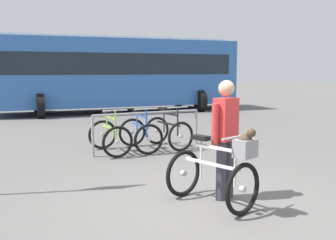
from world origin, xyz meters
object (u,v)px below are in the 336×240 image
Objects in this scene: racked_bike_blue at (140,134)px; bus_distant at (118,70)px; featured_bicycle at (218,171)px; racked_bike_lime at (110,136)px; person_with_featured_bike at (226,134)px; racked_bike_black at (168,132)px.

bus_distant is at bearing 72.69° from racked_bike_blue.
bus_distant reaches higher than featured_bicycle.
racked_bike_lime is 8.67m from bus_distant.
bus_distant is (3.05, 11.78, 1.25)m from featured_bicycle.
person_with_featured_bike is (0.42, -3.57, 0.54)m from racked_bike_lime.
featured_bicycle is at bearing -108.39° from racked_bike_black.
bus_distant reaches higher than racked_bike_blue.
bus_distant is (2.48, 7.95, 1.37)m from racked_bike_blue.
person_with_featured_bike is at bearing -83.30° from racked_bike_lime.
person_with_featured_bike is (-0.98, -3.56, 0.54)m from racked_bike_black.
bus_distant is at bearing 68.19° from racked_bike_lime.
racked_bike_blue is at bearing 81.52° from featured_bicycle.
featured_bicycle is at bearing -98.48° from racked_bike_blue.
racked_bike_lime is at bearing 179.37° from racked_bike_blue.
bus_distant is (3.18, 7.94, 1.37)m from racked_bike_lime.
racked_bike_black is (1.40, -0.02, -0.00)m from racked_bike_lime.
featured_bicycle is at bearing -104.51° from bus_distant.
racked_bike_lime is 0.68× the size of person_with_featured_bike.
racked_bike_blue and racked_bike_black have the same top height.
racked_bike_blue is 0.70m from racked_bike_black.
racked_bike_black is 4.03m from featured_bicycle.
featured_bicycle is 0.76× the size of person_with_featured_bike.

